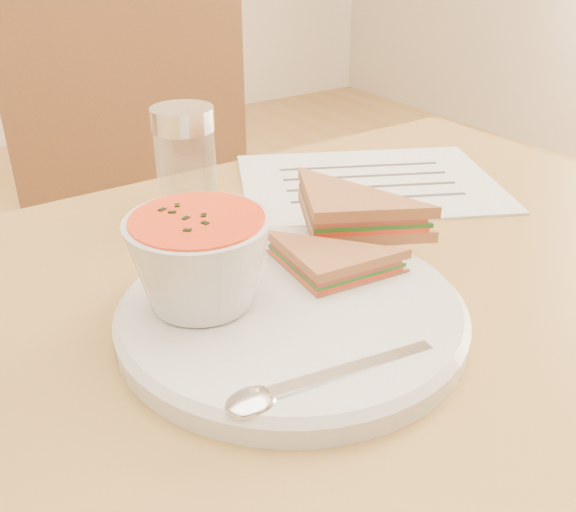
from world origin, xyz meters
TOP-DOWN VIEW (x-y plane):
  - chair_far at (0.09, 0.53)m, footprint 0.49×0.49m
  - plate at (-0.03, -0.01)m, footprint 0.29×0.29m
  - soup_bowl at (-0.09, 0.03)m, footprint 0.12×0.12m
  - sandwich_half_a at (-0.01, -0.02)m, footprint 0.10×0.10m
  - sandwich_half_b at (0.03, 0.04)m, footprint 0.16×0.16m
  - spoon at (-0.07, -0.10)m, footprint 0.19×0.06m
  - paper_menu at (0.22, 0.19)m, footprint 0.38×0.34m
  - condiment_shaker at (-0.00, 0.23)m, footprint 0.07×0.07m

SIDE VIEW (x-z plane):
  - chair_far at x=0.09m, z-range 0.00..0.95m
  - paper_menu at x=0.22m, z-range 0.75..0.75m
  - plate at x=-0.03m, z-range 0.75..0.77m
  - spoon at x=-0.07m, z-range 0.77..0.78m
  - sandwich_half_a at x=-0.01m, z-range 0.77..0.79m
  - sandwich_half_b at x=0.03m, z-range 0.78..0.82m
  - soup_bowl at x=-0.09m, z-range 0.77..0.84m
  - condiment_shaker at x=0.00m, z-range 0.75..0.87m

